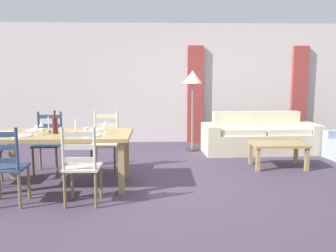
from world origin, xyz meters
The scene contains 29 objects.
ground_plane centered at (0.00, 0.00, -0.01)m, with size 9.60×9.60×0.02m, color #45384C.
wall_far centered at (0.00, 3.30, 1.35)m, with size 9.60×0.16×2.70m, color beige.
curtain_panel_left centered at (0.88, 3.16, 1.10)m, with size 0.35×0.08×2.20m, color #9C3A36.
curtain_panel_right centered at (3.28, 3.16, 1.10)m, with size 0.35×0.08×2.20m, color #9C3A36.
dining_table centered at (-1.30, -0.03, 0.66)m, with size 1.90×0.96×0.75m.
dining_chair_near_left centered at (-1.77, -0.78, 0.48)m, with size 0.44×0.42×0.96m.
dining_chair_near_right centered at (-0.88, -0.78, 0.48)m, with size 0.42×0.40×0.96m.
dining_chair_far_left centered at (-1.73, 0.72, 0.48)m, with size 0.42×0.40×0.96m.
dining_chair_far_right centered at (-0.82, 0.73, 0.48)m, with size 0.43×0.41×0.96m.
dinner_plate_near_left centered at (-1.75, -0.28, 0.76)m, with size 0.24×0.24×0.02m, color white.
fork_near_left centered at (-1.90, -0.28, 0.75)m, with size 0.02×0.17×0.01m, color silver.
dinner_plate_near_right centered at (-0.85, -0.28, 0.76)m, with size 0.24×0.24×0.02m, color white.
fork_near_right centered at (-1.00, -0.28, 0.75)m, with size 0.02×0.17×0.01m, color silver.
dinner_plate_far_left centered at (-1.75, 0.22, 0.76)m, with size 0.24×0.24×0.02m, color white.
fork_far_left centered at (-1.90, 0.22, 0.75)m, with size 0.02×0.17×0.01m, color silver.
dinner_plate_far_right centered at (-0.85, 0.22, 0.76)m, with size 0.24×0.24×0.02m, color white.
fork_far_right centered at (-1.00, 0.22, 0.75)m, with size 0.02×0.17×0.01m, color silver.
dinner_plate_head_west centered at (-2.08, -0.03, 0.76)m, with size 0.24×0.24×0.02m, color white.
wine_bottle centered at (-1.38, -0.05, 0.87)m, with size 0.07×0.07×0.32m.
wine_glass_near_left centered at (-1.61, -0.15, 0.86)m, with size 0.06×0.06×0.16m.
wine_glass_near_right centered at (-0.70, -0.18, 0.86)m, with size 0.06×0.06×0.16m.
wine_glass_far_left centered at (-1.63, 0.11, 0.86)m, with size 0.06×0.06×0.16m.
wine_glass_far_right centered at (-0.72, 0.11, 0.86)m, with size 0.06×0.06×0.16m.
coffee_cup_primary centered at (-0.96, -0.09, 0.80)m, with size 0.07×0.07×0.09m, color beige.
candle_tall centered at (-1.48, -0.01, 0.81)m, with size 0.05×0.05×0.23m.
candle_short centered at (-1.10, -0.07, 0.80)m, with size 0.05×0.05×0.20m.
couch centered at (2.07, 2.08, 0.29)m, with size 2.32×0.92×0.80m.
coffee_table centered at (2.04, 0.87, 0.36)m, with size 0.90×0.56×0.42m.
standing_lamp centered at (0.73, 2.27, 1.41)m, with size 0.40×0.40×1.64m.
Camera 1 is at (0.02, -4.85, 1.54)m, focal length 37.57 mm.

